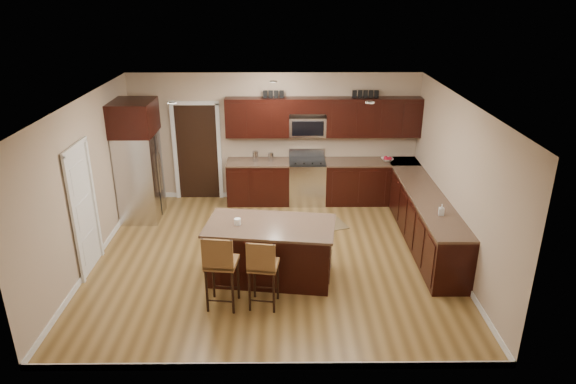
{
  "coord_description": "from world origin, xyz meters",
  "views": [
    {
      "loc": [
        0.19,
        -7.71,
        4.33
      ],
      "look_at": [
        0.26,
        0.4,
        1.05
      ],
      "focal_mm": 32.0,
      "sensor_mm": 36.0,
      "label": 1
    }
  ],
  "objects_px": {
    "range": "(307,181)",
    "island": "(271,253)",
    "stool_left": "(220,264)",
    "refrigerator": "(138,160)",
    "stool_mid": "(263,266)"
  },
  "relations": [
    {
      "from": "range",
      "to": "stool_left",
      "type": "distance_m",
      "value": 4.14
    },
    {
      "from": "island",
      "to": "refrigerator",
      "type": "distance_m",
      "value": 3.55
    },
    {
      "from": "island",
      "to": "stool_left",
      "type": "relative_size",
      "value": 1.8
    },
    {
      "from": "island",
      "to": "refrigerator",
      "type": "relative_size",
      "value": 0.89
    },
    {
      "from": "island",
      "to": "stool_mid",
      "type": "distance_m",
      "value": 0.88
    },
    {
      "from": "stool_left",
      "to": "stool_mid",
      "type": "xyz_separation_m",
      "value": [
        0.59,
        0.0,
        -0.05
      ]
    },
    {
      "from": "range",
      "to": "refrigerator",
      "type": "bearing_deg",
      "value": -167.15
    },
    {
      "from": "stool_left",
      "to": "refrigerator",
      "type": "relative_size",
      "value": 0.5
    },
    {
      "from": "range",
      "to": "stool_left",
      "type": "height_order",
      "value": "stool_left"
    },
    {
      "from": "island",
      "to": "stool_mid",
      "type": "bearing_deg",
      "value": -88.44
    },
    {
      "from": "range",
      "to": "island",
      "type": "height_order",
      "value": "range"
    },
    {
      "from": "island",
      "to": "refrigerator",
      "type": "xyz_separation_m",
      "value": [
        -2.6,
        2.29,
        0.78
      ]
    },
    {
      "from": "range",
      "to": "refrigerator",
      "type": "distance_m",
      "value": 3.46
    },
    {
      "from": "island",
      "to": "stool_mid",
      "type": "relative_size",
      "value": 1.92
    },
    {
      "from": "refrigerator",
      "to": "island",
      "type": "bearing_deg",
      "value": -41.47
    }
  ]
}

